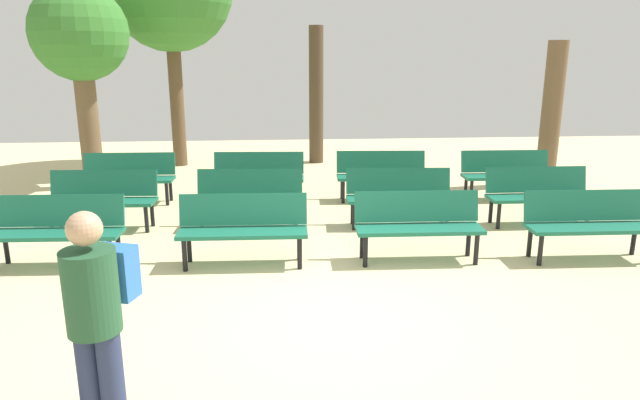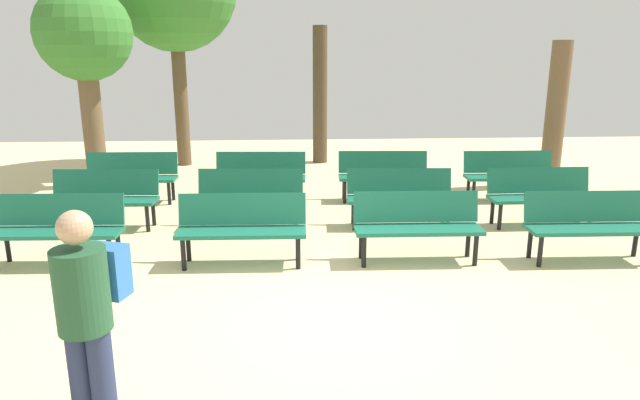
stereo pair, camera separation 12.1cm
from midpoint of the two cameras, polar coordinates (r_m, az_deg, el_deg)
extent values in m
plane|color=beige|center=(5.76, 2.23, -11.85)|extent=(24.00, 24.00, 0.00)
cube|color=#19664C|center=(7.62, -24.99, -3.06)|extent=(1.62, 0.50, 0.05)
cube|color=#19664C|center=(7.73, -24.61, -0.88)|extent=(1.60, 0.18, 0.40)
cylinder|color=black|center=(7.30, -20.22, -5.21)|extent=(0.06, 0.06, 0.40)
cylinder|color=black|center=(8.13, -28.92, -4.17)|extent=(0.06, 0.06, 0.40)
cylinder|color=black|center=(7.58, -19.46, -4.40)|extent=(0.06, 0.06, 0.40)
cube|color=#19664C|center=(6.99, -7.52, -3.28)|extent=(1.61, 0.48, 0.05)
cube|color=#19664C|center=(7.12, -7.44, -0.91)|extent=(1.60, 0.16, 0.40)
cylinder|color=black|center=(7.02, -13.30, -5.46)|extent=(0.06, 0.06, 0.40)
cylinder|color=black|center=(6.89, -1.75, -5.46)|extent=(0.06, 0.06, 0.40)
cylinder|color=black|center=(7.32, -12.83, -4.60)|extent=(0.06, 0.06, 0.40)
cylinder|color=black|center=(7.19, -1.77, -4.58)|extent=(0.06, 0.06, 0.40)
cube|color=#19664C|center=(7.16, 10.47, -2.99)|extent=(1.61, 0.48, 0.05)
cube|color=#19664C|center=(7.27, 10.22, -0.67)|extent=(1.60, 0.16, 0.40)
cylinder|color=black|center=(6.96, 5.01, -5.29)|extent=(0.06, 0.06, 0.40)
cylinder|color=black|center=(7.27, 16.07, -4.95)|extent=(0.06, 0.06, 0.40)
cylinder|color=black|center=(7.26, 4.70, -4.42)|extent=(0.06, 0.06, 0.40)
cylinder|color=black|center=(7.55, 15.33, -4.14)|extent=(0.06, 0.06, 0.40)
cube|color=#19664C|center=(7.87, 26.36, -2.69)|extent=(1.61, 0.48, 0.05)
cube|color=#19664C|center=(7.97, 25.89, -0.59)|extent=(1.60, 0.16, 0.40)
cylinder|color=black|center=(7.49, 22.01, -4.88)|extent=(0.06, 0.06, 0.40)
cylinder|color=black|center=(7.76, 21.06, -4.11)|extent=(0.06, 0.06, 0.40)
cylinder|color=black|center=(8.41, 29.88, -3.70)|extent=(0.06, 0.06, 0.40)
cube|color=#19664C|center=(8.97, -20.95, -0.11)|extent=(1.62, 0.53, 0.05)
cube|color=#19664C|center=(9.10, -20.66, 1.71)|extent=(1.60, 0.21, 0.40)
cylinder|color=black|center=(9.16, -25.27, -1.75)|extent=(0.06, 0.06, 0.40)
cylinder|color=black|center=(8.66, -16.83, -1.83)|extent=(0.06, 0.06, 0.40)
cylinder|color=black|center=(9.44, -24.48, -1.20)|extent=(0.06, 0.06, 0.40)
cylinder|color=black|center=(8.96, -16.27, -1.25)|extent=(0.06, 0.06, 0.40)
cube|color=#19664C|center=(8.48, -6.79, -0.04)|extent=(1.62, 0.53, 0.05)
cube|color=#19664C|center=(8.62, -6.69, 1.88)|extent=(1.60, 0.22, 0.40)
cylinder|color=black|center=(8.50, -11.55, -1.80)|extent=(0.06, 0.06, 0.40)
cylinder|color=black|center=(8.34, -2.08, -1.83)|extent=(0.06, 0.06, 0.40)
cylinder|color=black|center=(8.80, -11.16, -1.21)|extent=(0.06, 0.06, 0.40)
cylinder|color=black|center=(8.65, -2.01, -1.22)|extent=(0.06, 0.06, 0.40)
cube|color=#19664C|center=(8.56, 8.59, 0.03)|extent=(1.62, 0.53, 0.05)
cube|color=#19664C|center=(8.69, 8.46, 1.93)|extent=(1.60, 0.22, 0.40)
cylinder|color=black|center=(8.39, 3.96, -1.76)|extent=(0.06, 0.06, 0.40)
cylinder|color=black|center=(8.60, 13.30, -1.71)|extent=(0.06, 0.06, 0.40)
cylinder|color=black|center=(8.69, 3.81, -1.16)|extent=(0.06, 0.06, 0.40)
cylinder|color=black|center=(8.90, 12.84, -1.12)|extent=(0.06, 0.06, 0.40)
cube|color=#19664C|center=(9.19, 22.09, 0.12)|extent=(1.60, 0.44, 0.05)
cube|color=#19664C|center=(9.32, 21.71, 1.89)|extent=(1.60, 0.12, 0.40)
cylinder|color=black|center=(8.83, 18.27, -1.63)|extent=(0.06, 0.06, 0.40)
cylinder|color=black|center=(9.44, 26.20, -1.40)|extent=(0.06, 0.06, 0.40)
cylinder|color=black|center=(9.12, 17.55, -1.07)|extent=(0.06, 0.06, 0.40)
cylinder|color=black|center=(9.70, 25.29, -0.88)|extent=(0.06, 0.06, 0.40)
cube|color=#19664C|center=(10.39, -18.49, 2.04)|extent=(1.61, 0.48, 0.05)
cube|color=#19664C|center=(10.53, -18.31, 3.58)|extent=(1.60, 0.16, 0.40)
cylinder|color=black|center=(10.51, -22.29, 0.55)|extent=(0.06, 0.06, 0.40)
cylinder|color=black|center=(10.11, -14.83, 0.65)|extent=(0.06, 0.06, 0.40)
cylinder|color=black|center=(10.80, -21.73, 0.97)|extent=(0.06, 0.06, 0.40)
cylinder|color=black|center=(10.42, -14.46, 1.08)|extent=(0.06, 0.06, 0.40)
cube|color=#19664C|center=(9.95, -5.78, 2.19)|extent=(1.62, 0.53, 0.05)
cube|color=#19664C|center=(10.09, -5.71, 3.80)|extent=(1.60, 0.21, 0.40)
cylinder|color=black|center=(9.94, -9.85, 0.69)|extent=(0.06, 0.06, 0.40)
cylinder|color=black|center=(9.80, -1.75, 0.71)|extent=(0.06, 0.06, 0.40)
cylinder|color=black|center=(10.24, -9.57, 1.12)|extent=(0.06, 0.06, 0.40)
cylinder|color=black|center=(10.11, -1.71, 1.15)|extent=(0.06, 0.06, 0.40)
cube|color=#19664C|center=(10.05, 6.85, 2.29)|extent=(1.62, 0.53, 0.05)
cube|color=#19664C|center=(10.20, 6.76, 3.88)|extent=(1.60, 0.21, 0.40)
cylinder|color=black|center=(9.88, 2.90, 0.81)|extent=(0.06, 0.06, 0.40)
cylinder|color=black|center=(10.06, 10.88, 0.81)|extent=(0.06, 0.06, 0.40)
cylinder|color=black|center=(10.19, 2.80, 1.24)|extent=(0.06, 0.06, 0.40)
cylinder|color=black|center=(10.37, 10.55, 1.24)|extent=(0.06, 0.06, 0.40)
cube|color=#19664C|center=(10.59, 19.17, 2.21)|extent=(1.61, 0.47, 0.05)
cube|color=#19664C|center=(10.72, 18.90, 3.72)|extent=(1.60, 0.16, 0.40)
cylinder|color=black|center=(10.26, 15.74, 0.78)|extent=(0.06, 0.06, 0.40)
cylinder|color=black|center=(10.77, 22.84, 0.82)|extent=(0.06, 0.06, 0.40)
cylinder|color=black|center=(10.55, 15.22, 1.20)|extent=(0.06, 0.06, 0.40)
cylinder|color=black|center=(11.05, 22.16, 1.22)|extent=(0.06, 0.06, 0.40)
cylinder|color=#4C3A28|center=(13.50, 0.26, 10.61)|extent=(0.34, 0.34, 3.21)
cylinder|color=brown|center=(11.86, -21.90, 7.06)|extent=(0.39, 0.39, 2.42)
sphere|color=#387A2D|center=(11.79, -22.74, 15.49)|extent=(1.80, 1.80, 1.80)
cylinder|color=brown|center=(13.56, -13.77, 10.09)|extent=(0.32, 0.32, 3.15)
cylinder|color=brown|center=(12.06, 23.18, 8.03)|extent=(0.39, 0.39, 2.83)
cylinder|color=navy|center=(4.14, -20.41, -17.61)|extent=(0.16, 0.16, 0.85)
cylinder|color=navy|center=(4.23, -22.28, -17.10)|extent=(0.16, 0.16, 0.85)
cylinder|color=#235133|center=(3.87, -22.33, -8.49)|extent=(0.43, 0.43, 0.55)
sphere|color=tan|center=(3.74, -22.94, -2.62)|extent=(0.22, 0.22, 0.22)
cube|color=blue|center=(4.06, -20.20, -6.81)|extent=(0.32, 0.26, 0.36)
camera|label=1|loc=(0.06, -89.57, 0.11)|focal=31.33mm
camera|label=2|loc=(0.06, 90.43, -0.11)|focal=31.33mm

